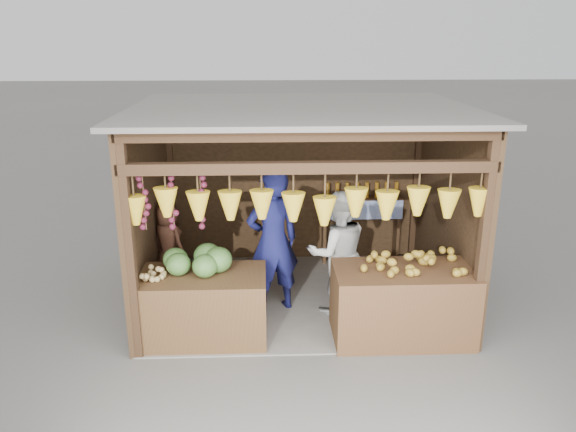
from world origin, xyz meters
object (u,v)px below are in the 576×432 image
object	(u,v)px
counter_left	(204,306)
man_standing	(273,241)
counter_right	(402,304)
woman_standing	(338,253)
vendor_seated	(168,242)

from	to	relation	value
counter_left	man_standing	world-z (taller)	man_standing
counter_left	counter_right	xyz separation A→B (m)	(2.38, -0.08, 0.03)
man_standing	woman_standing	distance (m)	0.85
counter_left	woman_standing	distance (m)	1.84
counter_left	vendor_seated	size ratio (longest dim) A/B	1.38
woman_standing	counter_left	bearing A→B (deg)	12.42
counter_left	counter_right	world-z (taller)	counter_right
man_standing	counter_left	bearing A→B (deg)	19.94
counter_right	woman_standing	xyz separation A→B (m)	(-0.70, 0.70, 0.39)
man_standing	vendor_seated	xyz separation A→B (m)	(-1.43, 0.46, -0.16)
counter_left	counter_right	size ratio (longest dim) A/B	0.90
counter_left	vendor_seated	distance (m)	1.36
counter_right	counter_left	bearing A→B (deg)	178.02
man_standing	counter_right	bearing A→B (deg)	132.44
counter_right	vendor_seated	world-z (taller)	vendor_seated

